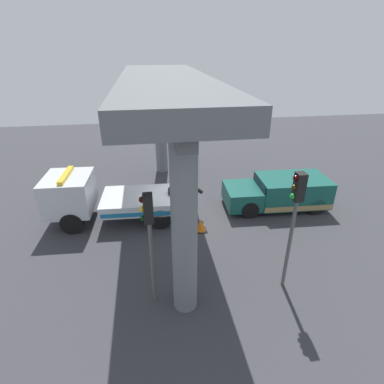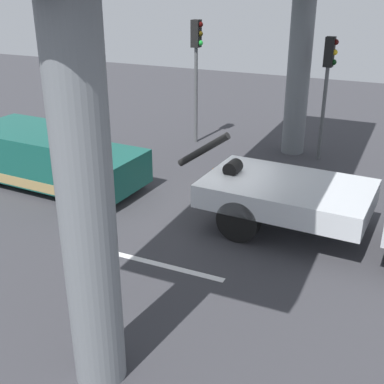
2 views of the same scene
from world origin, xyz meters
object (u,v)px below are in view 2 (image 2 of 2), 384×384
object	(u,v)px
traffic_cone_orange	(213,178)
towed_van_green	(48,158)
traffic_light_near	(197,55)
traffic_light_far	(328,72)
tow_truck_white	(374,198)

from	to	relation	value
traffic_cone_orange	towed_van_green	bearing A→B (deg)	-159.50
traffic_light_near	traffic_light_far	distance (m)	4.51
tow_truck_white	traffic_cone_orange	xyz separation A→B (m)	(-4.47, 1.71, -0.91)
traffic_light_near	traffic_light_far	bearing A→B (deg)	-0.00
tow_truck_white	towed_van_green	size ratio (longest dim) A/B	1.38
tow_truck_white	traffic_cone_orange	bearing A→B (deg)	159.09
traffic_light_far	traffic_cone_orange	distance (m)	5.13
traffic_light_far	traffic_light_near	bearing A→B (deg)	180.00
traffic_light_far	traffic_cone_orange	world-z (taller)	traffic_light_far
tow_truck_white	traffic_light_near	bearing A→B (deg)	140.54
tow_truck_white	traffic_light_near	world-z (taller)	traffic_light_near
traffic_light_far	traffic_cone_orange	xyz separation A→B (m)	(-2.27, -3.80, -2.58)
traffic_light_near	towed_van_green	bearing A→B (deg)	-112.20
towed_van_green	traffic_light_near	size ratio (longest dim) A/B	1.24
traffic_light_far	tow_truck_white	bearing A→B (deg)	-68.29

